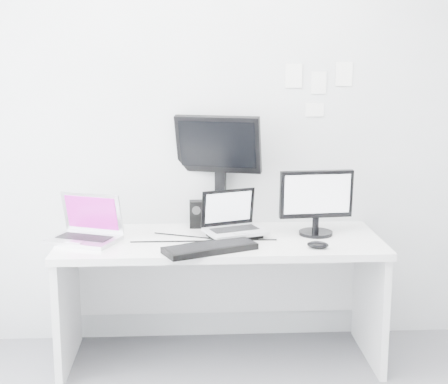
{
  "coord_description": "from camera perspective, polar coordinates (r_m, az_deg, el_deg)",
  "views": [
    {
      "loc": [
        -0.16,
        -2.32,
        1.73
      ],
      "look_at": [
        0.02,
        1.23,
        1.0
      ],
      "focal_mm": 53.01,
      "sensor_mm": 36.0,
      "label": 1
    }
  ],
  "objects": [
    {
      "name": "mouse",
      "position": [
        3.56,
        8.09,
        -4.53
      ],
      "size": [
        0.13,
        0.11,
        0.04
      ],
      "primitive_type": "ellipsoid",
      "rotation": [
        0.0,
        0.0,
        -0.3
      ],
      "color": "black",
      "rests_on": "desk"
    },
    {
      "name": "back_wall",
      "position": [
        3.95,
        -0.57,
        6.06
      ],
      "size": [
        3.6,
        0.0,
        3.6
      ],
      "primitive_type": "plane",
      "rotation": [
        1.57,
        0.0,
        0.0
      ],
      "color": "silver",
      "rests_on": "ground"
    },
    {
      "name": "wall_note_3",
      "position": [
        4.0,
        7.82,
        7.04
      ],
      "size": [
        0.11,
        0.0,
        0.08
      ],
      "primitive_type": "cube",
      "color": "white",
      "rests_on": "back_wall"
    },
    {
      "name": "wall_note_2",
      "position": [
        4.03,
        10.32,
        9.98
      ],
      "size": [
        0.1,
        0.0,
        0.14
      ],
      "primitive_type": "cube",
      "color": "white",
      "rests_on": "back_wall"
    },
    {
      "name": "wall_note_1",
      "position": [
        4.0,
        8.17,
        9.32
      ],
      "size": [
        0.09,
        0.0,
        0.13
      ],
      "primitive_type": "cube",
      "color": "white",
      "rests_on": "back_wall"
    },
    {
      "name": "rear_monitor",
      "position": [
        3.92,
        -0.42,
        1.96
      ],
      "size": [
        0.54,
        0.32,
        0.69
      ],
      "primitive_type": "cube",
      "rotation": [
        0.0,
        0.0,
        -0.3
      ],
      "color": "black",
      "rests_on": "desk"
    },
    {
      "name": "wall_note_0",
      "position": [
        3.97,
        6.03,
        9.94
      ],
      "size": [
        0.1,
        0.0,
        0.14
      ],
      "primitive_type": "cube",
      "color": "white",
      "rests_on": "back_wall"
    },
    {
      "name": "dell_laptop",
      "position": [
        3.7,
        0.99,
        -1.93
      ],
      "size": [
        0.39,
        0.35,
        0.27
      ],
      "primitive_type": "cube",
      "rotation": [
        0.0,
        0.0,
        0.35
      ],
      "color": "#AAABB1",
      "rests_on": "desk"
    },
    {
      "name": "macbook",
      "position": [
        3.69,
        -12.14,
        -2.2
      ],
      "size": [
        0.44,
        0.39,
        0.27
      ],
      "primitive_type": "cube",
      "rotation": [
        0.0,
        0.0,
        -0.39
      ],
      "color": "silver",
      "rests_on": "desk"
    },
    {
      "name": "samsung_monitor",
      "position": [
        3.78,
        7.99,
        -0.84
      ],
      "size": [
        0.44,
        0.23,
        0.39
      ],
      "primitive_type": "cube",
      "rotation": [
        0.0,
        0.0,
        0.09
      ],
      "color": "black",
      "rests_on": "desk"
    },
    {
      "name": "keyboard",
      "position": [
        3.47,
        -1.22,
        -4.87
      ],
      "size": [
        0.52,
        0.36,
        0.03
      ],
      "primitive_type": "cube",
      "rotation": [
        0.0,
        0.0,
        0.42
      ],
      "color": "black",
      "rests_on": "desk"
    },
    {
      "name": "speaker",
      "position": [
        3.94,
        -2.41,
        -1.92
      ],
      "size": [
        0.09,
        0.09,
        0.16
      ],
      "primitive_type": "cube",
      "rotation": [
        0.0,
        0.0,
        -0.2
      ],
      "color": "black",
      "rests_on": "desk"
    },
    {
      "name": "desk",
      "position": [
        3.83,
        -0.32,
        -9.29
      ],
      "size": [
        1.8,
        0.7,
        0.73
      ],
      "primitive_type": "cube",
      "color": "white",
      "rests_on": "ground"
    }
  ]
}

